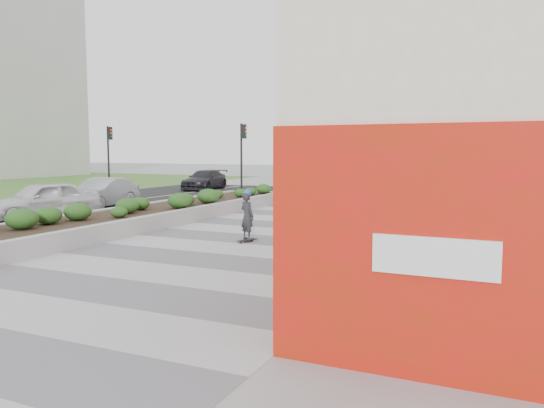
{
  "coord_description": "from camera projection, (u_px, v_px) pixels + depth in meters",
  "views": [
    {
      "loc": [
        6.77,
        -9.2,
        2.7
      ],
      "look_at": [
        0.26,
        5.1,
        1.1
      ],
      "focal_mm": 35.0,
      "sensor_mm": 36.0,
      "label": 1
    }
  ],
  "objects": [
    {
      "name": "ground",
      "position": [
        163.0,
        276.0,
        11.39
      ],
      "size": [
        160.0,
        160.0,
        0.0
      ],
      "primitive_type": "plane",
      "color": "gray",
      "rests_on": "ground"
    },
    {
      "name": "walkway",
      "position": [
        231.0,
        252.0,
        14.11
      ],
      "size": [
        8.0,
        36.0,
        0.01
      ],
      "primitive_type": "cube",
      "color": "#A8A8AD",
      "rests_on": "ground"
    },
    {
      "name": "building",
      "position": [
        524.0,
        108.0,
        16.24
      ],
      "size": [
        6.04,
        24.08,
        8.0
      ],
      "color": "beige",
      "rests_on": "ground"
    },
    {
      "name": "planter",
      "position": [
        154.0,
        211.0,
        19.95
      ],
      "size": [
        3.0,
        18.0,
        0.9
      ],
      "color": "#9E9EA0",
      "rests_on": "ground"
    },
    {
      "name": "street",
      "position": [
        30.0,
        213.0,
        22.68
      ],
      "size": [
        10.0,
        40.0,
        0.0
      ],
      "primitive_type": "cube",
      "color": "black",
      "rests_on": "ground"
    },
    {
      "name": "traffic_signal_near",
      "position": [
        242.0,
        149.0,
        29.94
      ],
      "size": [
        0.33,
        0.28,
        4.2
      ],
      "color": "black",
      "rests_on": "ground"
    },
    {
      "name": "traffic_signal_far",
      "position": [
        109.0,
        149.0,
        33.28
      ],
      "size": [
        0.33,
        0.28,
        4.2
      ],
      "color": "black",
      "rests_on": "ground"
    },
    {
      "name": "distant_bldg_north_l",
      "position": [
        407.0,
        88.0,
        62.24
      ],
      "size": [
        16.0,
        12.0,
        20.0
      ],
      "primitive_type": "cube",
      "color": "#ADAAA3",
      "rests_on": "ground"
    },
    {
      "name": "manhole_cover",
      "position": [
        247.0,
        253.0,
        13.9
      ],
      "size": [
        0.44,
        0.44,
        0.01
      ],
      "primitive_type": "cylinder",
      "color": "#595654",
      "rests_on": "ground"
    },
    {
      "name": "skateboarder",
      "position": [
        247.0,
        216.0,
        15.52
      ],
      "size": [
        0.61,
        0.75,
        1.55
      ],
      "rotation": [
        0.0,
        0.0,
        -0.29
      ],
      "color": "beige",
      "rests_on": "ground"
    },
    {
      "name": "car_white",
      "position": [
        42.0,
        200.0,
        20.77
      ],
      "size": [
        2.99,
        4.71,
        1.49
      ],
      "primitive_type": "imported",
      "rotation": [
        0.0,
        0.0,
        -0.3
      ],
      "color": "silver",
      "rests_on": "ground"
    },
    {
      "name": "car_silver",
      "position": [
        102.0,
        193.0,
        24.71
      ],
      "size": [
        2.13,
        4.44,
        1.41
      ],
      "primitive_type": "imported",
      "rotation": [
        0.0,
        0.0,
        0.16
      ],
      "color": "#A0A1A7",
      "rests_on": "ground"
    },
    {
      "name": "car_dark",
      "position": [
        205.0,
        180.0,
        36.41
      ],
      "size": [
        2.46,
        4.81,
        1.33
      ],
      "primitive_type": "imported",
      "rotation": [
        0.0,
        0.0,
        0.13
      ],
      "color": "black",
      "rests_on": "ground"
    }
  ]
}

